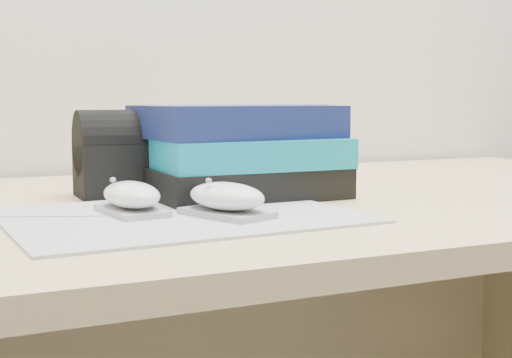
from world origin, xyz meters
name	(u,v)px	position (x,y,z in m)	size (l,w,h in m)	color
desk	(244,340)	(0.00, 1.64, 0.50)	(1.60, 0.80, 0.73)	tan
mousepad	(180,215)	(-0.17, 1.46, 0.73)	(0.40, 0.31, 0.00)	gray
mouse_rear	(132,197)	(-0.22, 1.48, 0.75)	(0.07, 0.11, 0.04)	#9E9FA1
mouse_front	(226,199)	(-0.12, 1.42, 0.75)	(0.10, 0.12, 0.05)	#99999B
usb_cable	(12,216)	(-0.35, 1.52, 0.73)	(0.00, 0.00, 0.20)	white
book_stack	(238,151)	(-0.03, 1.60, 0.79)	(0.28, 0.22, 0.13)	black
pouch	(124,154)	(-0.18, 1.66, 0.79)	(0.13, 0.09, 0.12)	black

